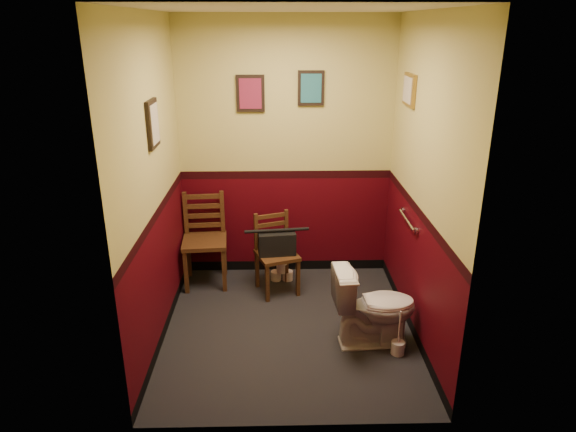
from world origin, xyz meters
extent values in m
cube|color=black|center=(0.00, 0.00, 0.00)|extent=(2.20, 2.40, 0.00)
cube|color=silver|center=(0.00, 0.00, 2.70)|extent=(2.20, 2.40, 0.00)
cube|color=#3C030B|center=(0.00, 1.20, 1.35)|extent=(2.20, 0.00, 2.70)
cube|color=#3C030B|center=(0.00, -1.20, 1.35)|extent=(2.20, 0.00, 2.70)
cube|color=#3C030B|center=(-1.10, 0.00, 1.35)|extent=(0.00, 2.40, 2.70)
cube|color=#3C030B|center=(1.10, 0.00, 1.35)|extent=(0.00, 2.40, 2.70)
cylinder|color=silver|center=(1.07, 0.25, 0.95)|extent=(0.03, 0.50, 0.03)
cylinder|color=silver|center=(1.09, 0.00, 0.95)|extent=(0.02, 0.06, 0.06)
cylinder|color=silver|center=(1.09, 0.50, 0.95)|extent=(0.02, 0.06, 0.06)
cube|color=black|center=(-0.35, 1.18, 1.95)|extent=(0.28, 0.03, 0.36)
cube|color=maroon|center=(-0.35, 1.17, 1.95)|extent=(0.22, 0.01, 0.30)
cube|color=black|center=(0.25, 1.18, 2.00)|extent=(0.26, 0.03, 0.34)
cube|color=#236471|center=(0.25, 1.17, 2.00)|extent=(0.20, 0.01, 0.28)
cube|color=black|center=(-1.08, 0.10, 1.85)|extent=(0.03, 0.30, 0.38)
cube|color=#B6AD8F|center=(-1.07, 0.10, 1.85)|extent=(0.01, 0.24, 0.31)
cube|color=olive|center=(1.08, 0.60, 2.05)|extent=(0.03, 0.34, 0.28)
cube|color=#B6AD8F|center=(1.07, 0.60, 2.05)|extent=(0.01, 0.28, 0.22)
imported|color=white|center=(0.72, -0.22, 0.35)|extent=(0.74, 0.45, 0.70)
cylinder|color=silver|center=(0.90, -0.40, 0.06)|extent=(0.11, 0.11, 0.11)
cylinder|color=silver|center=(0.90, -0.40, 0.24)|extent=(0.02, 0.02, 0.32)
cube|color=#553219|center=(-0.85, 0.90, 0.48)|extent=(0.48, 0.48, 0.04)
cube|color=#553219|center=(-1.03, 0.69, 0.24)|extent=(0.05, 0.05, 0.48)
cube|color=#553219|center=(-1.06, 1.07, 0.24)|extent=(0.05, 0.05, 0.48)
cube|color=#553219|center=(-0.64, 0.72, 0.24)|extent=(0.05, 0.05, 0.48)
cube|color=#553219|center=(-0.67, 1.11, 0.24)|extent=(0.05, 0.05, 0.48)
cube|color=#553219|center=(-1.06, 1.08, 0.72)|extent=(0.05, 0.04, 0.48)
cube|color=#553219|center=(-0.67, 1.11, 0.72)|extent=(0.05, 0.04, 0.48)
cube|color=#553219|center=(-0.87, 1.10, 0.59)|extent=(0.36, 0.06, 0.05)
cube|color=#553219|center=(-0.87, 1.10, 0.69)|extent=(0.36, 0.06, 0.05)
cube|color=#553219|center=(-0.87, 1.10, 0.80)|extent=(0.36, 0.06, 0.05)
cube|color=#553219|center=(-0.87, 1.10, 0.91)|extent=(0.36, 0.06, 0.05)
cube|color=#553219|center=(-0.10, 0.70, 0.41)|extent=(0.49, 0.49, 0.04)
cube|color=#553219|center=(-0.20, 0.49, 0.20)|extent=(0.05, 0.05, 0.41)
cube|color=#553219|center=(-0.31, 0.80, 0.20)|extent=(0.05, 0.05, 0.41)
cube|color=#553219|center=(0.11, 0.61, 0.20)|extent=(0.05, 0.05, 0.41)
cube|color=#553219|center=(0.00, 0.91, 0.20)|extent=(0.05, 0.05, 0.41)
cube|color=#553219|center=(-0.31, 0.81, 0.61)|extent=(0.04, 0.04, 0.41)
cube|color=#553219|center=(0.00, 0.92, 0.61)|extent=(0.04, 0.04, 0.41)
cube|color=#553219|center=(-0.16, 0.86, 0.50)|extent=(0.30, 0.13, 0.04)
cube|color=#553219|center=(-0.16, 0.86, 0.59)|extent=(0.30, 0.13, 0.04)
cube|color=#553219|center=(-0.16, 0.86, 0.68)|extent=(0.30, 0.13, 0.04)
cube|color=#553219|center=(-0.16, 0.86, 0.77)|extent=(0.30, 0.13, 0.04)
cube|color=black|center=(-0.10, 0.70, 0.54)|extent=(0.39, 0.22, 0.23)
cylinder|color=black|center=(-0.10, 0.70, 0.68)|extent=(0.32, 0.07, 0.03)
cylinder|color=silver|center=(-0.11, 0.95, 0.05)|extent=(0.11, 0.11, 0.10)
cylinder|color=silver|center=(0.01, 0.95, 0.05)|extent=(0.11, 0.11, 0.10)
cylinder|color=silver|center=(-0.05, 0.94, 0.15)|extent=(0.11, 0.11, 0.10)
cylinder|color=silver|center=(-0.05, 0.92, 0.26)|extent=(0.11, 0.11, 0.10)
camera|label=1|loc=(-0.10, -4.00, 2.60)|focal=32.00mm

